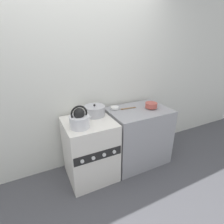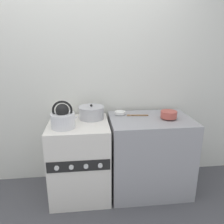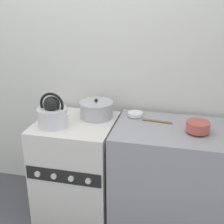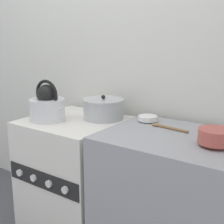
{
  "view_description": "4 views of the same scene",
  "coord_description": "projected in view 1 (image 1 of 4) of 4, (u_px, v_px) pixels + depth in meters",
  "views": [
    {
      "loc": [
        -0.61,
        -1.58,
        1.77
      ],
      "look_at": [
        0.32,
        0.28,
        0.91
      ],
      "focal_mm": 28.0,
      "sensor_mm": 36.0,
      "label": 1
    },
    {
      "loc": [
        0.11,
        -1.82,
        1.6
      ],
      "look_at": [
        0.35,
        0.33,
        0.93
      ],
      "focal_mm": 35.0,
      "sensor_mm": 36.0,
      "label": 2
    },
    {
      "loc": [
        0.81,
        -1.85,
        1.81
      ],
      "look_at": [
        0.31,
        0.27,
        0.96
      ],
      "focal_mm": 50.0,
      "sensor_mm": 36.0,
      "label": 3
    },
    {
      "loc": [
        1.36,
        -1.18,
        1.37
      ],
      "look_at": [
        0.32,
        0.29,
        0.93
      ],
      "focal_mm": 50.0,
      "sensor_mm": 36.0,
      "label": 4
    }
  ],
  "objects": [
    {
      "name": "ground_plane",
      "position": [
        100.0,
        189.0,
        2.24
      ],
      "size": [
        12.0,
        12.0,
        0.0
      ],
      "primitive_type": "plane",
      "color": "#4C4C51"
    },
    {
      "name": "wooden_spoon",
      "position": [
        127.0,
        108.0,
        2.5
      ],
      "size": [
        0.24,
        0.05,
        0.02
      ],
      "color": "olive",
      "rests_on": "counter"
    },
    {
      "name": "stove",
      "position": [
        90.0,
        149.0,
        2.33
      ],
      "size": [
        0.62,
        0.63,
        0.83
      ],
      "color": "silver",
      "rests_on": "ground_plane"
    },
    {
      "name": "small_ceramic_bowl",
      "position": [
        115.0,
        108.0,
        2.48
      ],
      "size": [
        0.12,
        0.12,
        0.04
      ],
      "color": "white",
      "rests_on": "counter"
    },
    {
      "name": "counter",
      "position": [
        138.0,
        136.0,
        2.64
      ],
      "size": [
        0.86,
        0.62,
        0.85
      ],
      "color": "#99999E",
      "rests_on": "ground_plane"
    },
    {
      "name": "wall_back",
      "position": [
        77.0,
        82.0,
        2.33
      ],
      "size": [
        7.0,
        0.06,
        2.5
      ],
      "color": "silver",
      "rests_on": "ground_plane"
    },
    {
      "name": "cooking_pot",
      "position": [
        95.0,
        111.0,
        2.31
      ],
      "size": [
        0.28,
        0.28,
        0.16
      ],
      "color": "#B2B2B7",
      "rests_on": "stove"
    },
    {
      "name": "enamel_bowl",
      "position": [
        151.0,
        105.0,
        2.5
      ],
      "size": [
        0.17,
        0.17,
        0.09
      ],
      "color": "#B75147",
      "rests_on": "counter"
    },
    {
      "name": "kettle",
      "position": [
        80.0,
        119.0,
        1.98
      ],
      "size": [
        0.28,
        0.23,
        0.27
      ],
      "color": "silver",
      "rests_on": "stove"
    }
  ]
}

